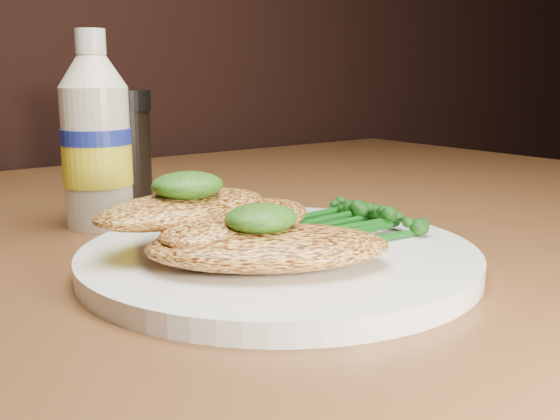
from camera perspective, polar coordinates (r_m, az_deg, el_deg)
plate at (r=0.45m, az=-0.08°, el=-4.15°), size 0.27×0.27×0.01m
chicken_front at (r=0.40m, az=-1.04°, el=-3.23°), size 0.17×0.15×0.02m
chicken_mid at (r=0.44m, az=-3.59°, el=-1.03°), size 0.15×0.11×0.02m
chicken_back at (r=0.45m, az=-8.33°, el=0.15°), size 0.14×0.09×0.02m
pesto_front at (r=0.40m, az=-1.64°, el=-0.71°), size 0.05×0.04×0.02m
pesto_back at (r=0.44m, az=-8.04°, el=2.14°), size 0.05×0.05×0.02m
broccolini_bundle at (r=0.48m, az=4.34°, el=-0.95°), size 0.15×0.13×0.02m
mayo_bottle at (r=0.58m, az=-15.71°, el=6.70°), size 0.07×0.07×0.17m
pepper_grinder at (r=0.72m, az=-12.84°, el=5.66°), size 0.05×0.05×0.11m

